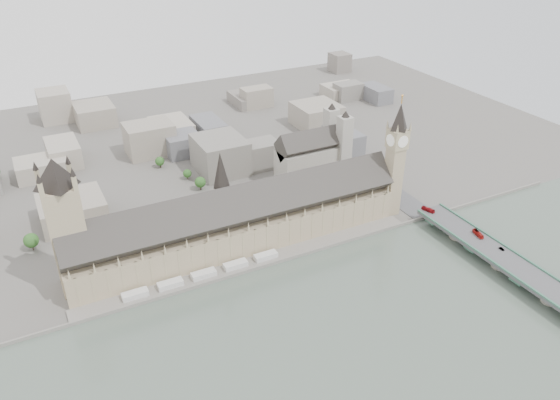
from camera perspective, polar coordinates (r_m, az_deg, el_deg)
name	(u,v)px	position (r m, az deg, el deg)	size (l,w,h in m)	color
ground	(250,259)	(421.32, -3.14, -6.17)	(900.00, 900.00, 0.00)	#595651
embankment_wall	(258,268)	(409.33, -2.27, -7.09)	(600.00, 1.50, 3.00)	slate
river_terrace	(254,263)	(415.15, -2.72, -6.59)	(270.00, 15.00, 2.00)	slate
terrace_tents	(204,274)	(402.38, -7.98, -7.68)	(118.00, 7.00, 4.00)	silver
palace_of_westminster	(239,222)	(423.97, -4.33, -2.29)	(265.00, 40.73, 55.44)	tan
elizabeth_tower	(396,152)	(462.90, 12.03, 4.92)	(17.00, 17.00, 107.50)	tan
victoria_tower	(65,220)	(390.29, -21.56, -1.93)	(30.00, 30.00, 100.00)	tan
central_tower	(221,181)	(408.70, -6.15, 2.01)	(13.00, 13.00, 48.00)	gray
westminster_bridge	(493,256)	(444.86, 21.34, -5.50)	(25.00, 325.00, 10.25)	#474749
bridge_parapets	(543,283)	(420.62, 25.81, -7.79)	(25.00, 235.00, 1.15)	#3C6D57
westminster_abbey	(314,156)	(526.63, 3.52, 4.65)	(68.00, 36.00, 64.00)	gray
city_skyline_inland	(157,129)	(618.94, -12.70, 7.23)	(720.00, 360.00, 38.00)	gray
park_trees	(209,218)	(461.20, -7.39, -1.85)	(110.00, 30.00, 15.00)	#224C1B
red_bus_north	(428,210)	(477.16, 15.21, -0.97)	(2.74, 11.70, 3.26)	maroon
red_bus_south	(478,234)	(455.54, 19.99, -3.33)	(2.84, 12.14, 3.38)	#AD1A15
car_silver	(502,249)	(445.08, 22.15, -4.75)	(1.57, 4.50, 1.48)	gray
car_approach	(399,181)	(519.84, 12.32, 1.91)	(1.95, 4.79, 1.39)	gray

